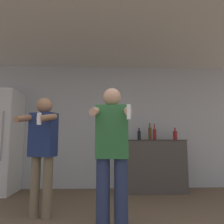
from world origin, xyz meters
The scene contains 9 objects.
wall_back centered at (0.00, 2.92, 1.27)m, with size 7.00×0.06×2.55m.
ceiling_slab centered at (0.00, 1.45, 2.57)m, with size 7.00×3.41×0.05m.
counter centered at (0.91, 2.60, 0.49)m, with size 1.14×0.61×0.98m.
bottle_tall_gin centered at (1.35, 2.61, 1.07)m, with size 0.08×0.08×0.26m.
bottle_clear_vodka centered at (0.94, 2.61, 1.09)m, with size 0.07×0.07×0.32m.
bottle_red_label centered at (0.63, 2.61, 1.08)m, with size 0.07×0.07×0.24m.
bottle_short_whiskey centered at (0.85, 2.61, 1.12)m, with size 0.06×0.06×0.35m.
person_woman_foreground centered at (0.02, 0.72, 0.85)m, with size 0.44×0.55×1.55m.
person_man_side centered at (-0.87, 1.23, 0.90)m, with size 0.48×0.55×1.54m.
Camera 1 is at (-0.09, -1.69, 0.97)m, focal length 35.00 mm.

